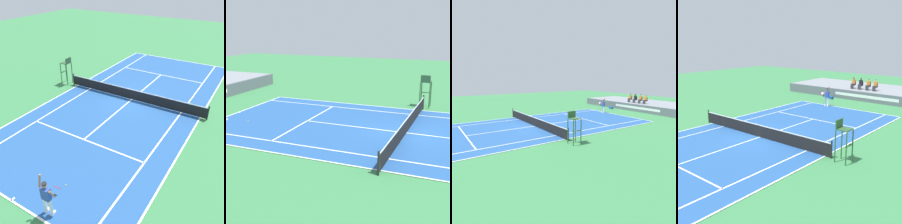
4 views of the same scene
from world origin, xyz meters
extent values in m
plane|color=#387F47|center=(0.00, 0.00, 0.00)|extent=(80.00, 80.00, 0.00)
cube|color=#235193|center=(0.00, 0.00, 0.01)|extent=(10.98, 23.78, 0.02)
cube|color=white|center=(0.00, 11.89, 0.02)|extent=(10.98, 0.10, 0.01)
cube|color=white|center=(0.00, -11.89, 0.02)|extent=(10.98, 0.10, 0.01)
cube|color=white|center=(-5.49, 0.00, 0.02)|extent=(0.10, 23.78, 0.01)
cube|color=white|center=(5.49, 0.00, 0.02)|extent=(0.10, 23.78, 0.01)
cube|color=white|center=(-4.11, 0.00, 0.02)|extent=(0.10, 23.78, 0.01)
cube|color=white|center=(4.11, 0.00, 0.02)|extent=(0.10, 23.78, 0.01)
cube|color=white|center=(0.00, 6.40, 0.02)|extent=(8.22, 0.10, 0.01)
cube|color=white|center=(0.00, -6.40, 0.02)|extent=(8.22, 0.10, 0.01)
cube|color=white|center=(0.00, 0.00, 0.02)|extent=(0.10, 12.80, 0.01)
cube|color=white|center=(0.00, 11.79, 0.02)|extent=(0.10, 0.20, 0.01)
cube|color=white|center=(0.00, -11.79, 0.02)|extent=(0.10, 0.20, 0.01)
cylinder|color=black|center=(-5.94, 0.00, 0.54)|extent=(0.10, 0.10, 1.07)
cylinder|color=black|center=(5.94, 0.00, 0.54)|extent=(0.10, 0.10, 1.07)
cube|color=black|center=(0.00, 0.00, 0.48)|extent=(11.78, 0.02, 0.84)
cube|color=white|center=(0.00, 0.00, 0.90)|extent=(11.78, 0.03, 0.06)
cylinder|color=white|center=(-1.81, 11.48, 0.46)|extent=(0.15, 0.15, 0.92)
cylinder|color=white|center=(-2.13, 11.47, 0.46)|extent=(0.15, 0.15, 0.92)
cube|color=white|center=(-1.81, 11.42, 0.05)|extent=(0.13, 0.28, 0.10)
cube|color=white|center=(-2.13, 11.41, 0.05)|extent=(0.13, 0.28, 0.10)
cube|color=#2D4CA8|center=(-1.97, 11.48, 1.22)|extent=(0.41, 0.25, 0.60)
sphere|color=#A37556|center=(-1.97, 11.48, 1.69)|extent=(0.22, 0.22, 0.22)
cylinder|color=black|center=(-1.97, 11.48, 1.78)|extent=(0.21, 0.21, 0.06)
cylinder|color=#A37556|center=(-1.71, 11.45, 1.78)|extent=(0.10, 0.22, 0.61)
cylinder|color=#A37556|center=(-2.23, 11.37, 1.24)|extent=(0.10, 0.33, 0.56)
cylinder|color=black|center=(-2.27, 11.25, 1.11)|extent=(0.04, 0.19, 0.25)
torus|color=red|center=(-2.27, 11.07, 1.37)|extent=(0.31, 0.20, 0.26)
cylinder|color=silver|center=(-2.27, 11.07, 1.37)|extent=(0.27, 0.17, 0.22)
sphere|color=#D1E533|center=(-1.52, 9.88, 0.03)|extent=(0.07, 0.07, 0.07)
cylinder|color=#2D562D|center=(7.09, 0.35, 0.95)|extent=(0.07, 0.07, 1.90)
cylinder|color=#2D562D|center=(7.09, -0.35, 0.95)|extent=(0.07, 0.07, 1.90)
cylinder|color=#2D562D|center=(6.39, 0.35, 0.95)|extent=(0.07, 0.07, 1.90)
cylinder|color=#2D562D|center=(6.39, -0.35, 0.95)|extent=(0.07, 0.07, 1.90)
cube|color=#2D562D|center=(6.74, 0.00, 1.93)|extent=(0.70, 0.70, 0.06)
cube|color=#2D562D|center=(6.39, 0.00, 2.20)|extent=(0.06, 0.70, 0.48)
cube|color=#2D562D|center=(7.05, 0.00, 1.04)|extent=(0.10, 0.70, 0.04)
camera|label=1|loc=(-7.98, 16.13, 9.15)|focal=39.73mm
camera|label=2|loc=(-18.42, -3.36, 6.15)|focal=53.96mm
camera|label=3|loc=(18.91, -9.15, 5.00)|focal=33.89mm
camera|label=4|loc=(14.80, -14.18, 6.82)|focal=48.91mm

